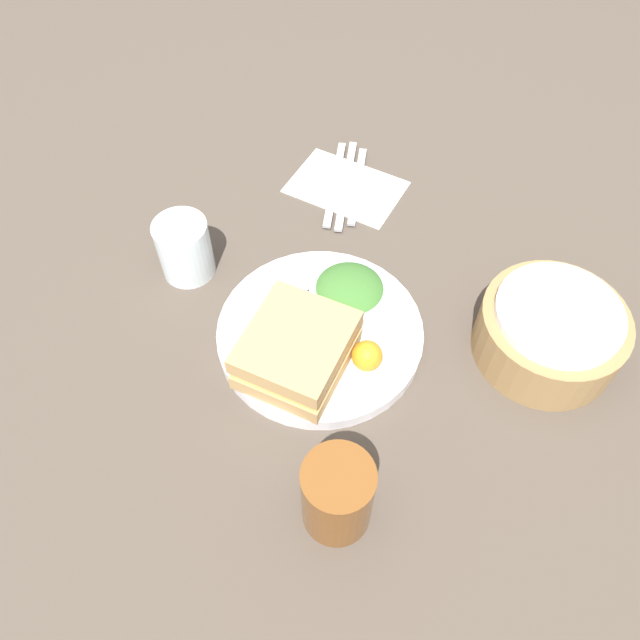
{
  "coord_description": "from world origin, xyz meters",
  "views": [
    {
      "loc": [
        0.4,
        0.22,
        0.69
      ],
      "look_at": [
        0.0,
        0.0,
        0.04
      ],
      "focal_mm": 35.0,
      "sensor_mm": 36.0,
      "label": 1
    }
  ],
  "objects_px": {
    "bread_basket": "(550,332)",
    "spoon": "(357,186)",
    "dressing_cup": "(294,281)",
    "water_glass": "(185,248)",
    "salad_bowl": "(349,295)",
    "sandwich": "(300,352)",
    "fork": "(335,183)",
    "plate": "(320,333)",
    "knife": "(346,184)",
    "drink_glass": "(337,495)"
  },
  "relations": [
    {
      "from": "dressing_cup",
      "to": "bread_basket",
      "type": "distance_m",
      "value": 0.34
    },
    {
      "from": "fork",
      "to": "water_glass",
      "type": "relative_size",
      "value": 2.18
    },
    {
      "from": "drink_glass",
      "to": "water_glass",
      "type": "xyz_separation_m",
      "value": [
        -0.21,
        -0.35,
        -0.01
      ]
    },
    {
      "from": "drink_glass",
      "to": "bread_basket",
      "type": "relative_size",
      "value": 0.6
    },
    {
      "from": "bread_basket",
      "to": "water_glass",
      "type": "xyz_separation_m",
      "value": [
        0.11,
        -0.48,
        0.0
      ]
    },
    {
      "from": "salad_bowl",
      "to": "fork",
      "type": "xyz_separation_m",
      "value": [
        -0.22,
        -0.13,
        -0.04
      ]
    },
    {
      "from": "sandwich",
      "to": "dressing_cup",
      "type": "bearing_deg",
      "value": -146.36
    },
    {
      "from": "sandwich",
      "to": "knife",
      "type": "xyz_separation_m",
      "value": [
        -0.33,
        -0.11,
        -0.04
      ]
    },
    {
      "from": "water_glass",
      "to": "sandwich",
      "type": "bearing_deg",
      "value": 71.91
    },
    {
      "from": "plate",
      "to": "spoon",
      "type": "height_order",
      "value": "plate"
    },
    {
      "from": "plate",
      "to": "dressing_cup",
      "type": "height_order",
      "value": "dressing_cup"
    },
    {
      "from": "salad_bowl",
      "to": "fork",
      "type": "height_order",
      "value": "salad_bowl"
    },
    {
      "from": "sandwich",
      "to": "spoon",
      "type": "relative_size",
      "value": 0.8
    },
    {
      "from": "salad_bowl",
      "to": "bread_basket",
      "type": "xyz_separation_m",
      "value": [
        -0.07,
        0.25,
        -0.01
      ]
    },
    {
      "from": "plate",
      "to": "fork",
      "type": "distance_m",
      "value": 0.29
    },
    {
      "from": "drink_glass",
      "to": "fork",
      "type": "xyz_separation_m",
      "value": [
        -0.46,
        -0.25,
        -0.05
      ]
    },
    {
      "from": "sandwich",
      "to": "salad_bowl",
      "type": "height_order",
      "value": "sandwich"
    },
    {
      "from": "drink_glass",
      "to": "knife",
      "type": "bearing_deg",
      "value": -153.93
    },
    {
      "from": "fork",
      "to": "water_glass",
      "type": "distance_m",
      "value": 0.27
    },
    {
      "from": "bread_basket",
      "to": "spoon",
      "type": "relative_size",
      "value": 1.04
    },
    {
      "from": "salad_bowl",
      "to": "bread_basket",
      "type": "relative_size",
      "value": 0.57
    },
    {
      "from": "plate",
      "to": "salad_bowl",
      "type": "bearing_deg",
      "value": 161.17
    },
    {
      "from": "fork",
      "to": "knife",
      "type": "relative_size",
      "value": 0.95
    },
    {
      "from": "spoon",
      "to": "sandwich",
      "type": "bearing_deg",
      "value": 174.37
    },
    {
      "from": "sandwich",
      "to": "dressing_cup",
      "type": "distance_m",
      "value": 0.12
    },
    {
      "from": "knife",
      "to": "plate",
      "type": "bearing_deg",
      "value": 180.0
    },
    {
      "from": "plate",
      "to": "spoon",
      "type": "relative_size",
      "value": 1.55
    },
    {
      "from": "plate",
      "to": "fork",
      "type": "relative_size",
      "value": 1.39
    },
    {
      "from": "water_glass",
      "to": "spoon",
      "type": "bearing_deg",
      "value": 152.82
    },
    {
      "from": "water_glass",
      "to": "drink_glass",
      "type": "bearing_deg",
      "value": 58.85
    },
    {
      "from": "sandwich",
      "to": "knife",
      "type": "bearing_deg",
      "value": -162.23
    },
    {
      "from": "spoon",
      "to": "fork",
      "type": "bearing_deg",
      "value": 90.0
    },
    {
      "from": "drink_glass",
      "to": "knife",
      "type": "xyz_separation_m",
      "value": [
        -0.47,
        -0.23,
        -0.05
      ]
    },
    {
      "from": "salad_bowl",
      "to": "spoon",
      "type": "bearing_deg",
      "value": -156.24
    },
    {
      "from": "dressing_cup",
      "to": "fork",
      "type": "height_order",
      "value": "dressing_cup"
    },
    {
      "from": "bread_basket",
      "to": "knife",
      "type": "height_order",
      "value": "bread_basket"
    },
    {
      "from": "plate",
      "to": "knife",
      "type": "distance_m",
      "value": 0.29
    },
    {
      "from": "sandwich",
      "to": "fork",
      "type": "distance_m",
      "value": 0.35
    },
    {
      "from": "plate",
      "to": "sandwich",
      "type": "xyz_separation_m",
      "value": [
        0.06,
        0.0,
        0.04
      ]
    },
    {
      "from": "salad_bowl",
      "to": "fork",
      "type": "distance_m",
      "value": 0.26
    },
    {
      "from": "dressing_cup",
      "to": "water_glass",
      "type": "distance_m",
      "value": 0.16
    },
    {
      "from": "knife",
      "to": "dressing_cup",
      "type": "bearing_deg",
      "value": 168.99
    },
    {
      "from": "bread_basket",
      "to": "water_glass",
      "type": "height_order",
      "value": "water_glass"
    },
    {
      "from": "sandwich",
      "to": "fork",
      "type": "relative_size",
      "value": 0.72
    },
    {
      "from": "dressing_cup",
      "to": "knife",
      "type": "distance_m",
      "value": 0.23
    },
    {
      "from": "plate",
      "to": "salad_bowl",
      "type": "height_order",
      "value": "salad_bowl"
    },
    {
      "from": "bread_basket",
      "to": "salad_bowl",
      "type": "bearing_deg",
      "value": -73.35
    },
    {
      "from": "plate",
      "to": "fork",
      "type": "height_order",
      "value": "plate"
    },
    {
      "from": "knife",
      "to": "salad_bowl",
      "type": "bearing_deg",
      "value": -172.62
    },
    {
      "from": "dressing_cup",
      "to": "spoon",
      "type": "bearing_deg",
      "value": -174.84
    }
  ]
}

